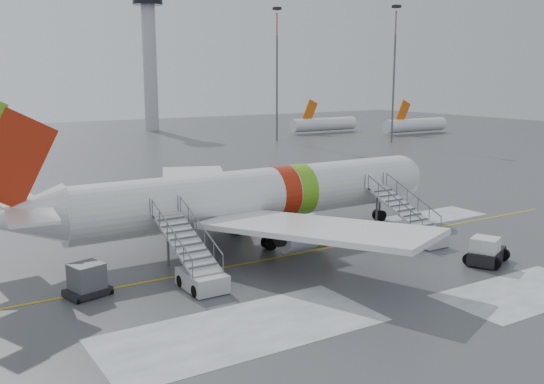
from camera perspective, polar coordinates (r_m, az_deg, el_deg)
ground at (r=40.99m, az=-2.39°, el=-6.24°), size 260.00×260.00×0.00m
airliner at (r=44.02m, az=-2.43°, el=-0.45°), size 35.03×32.97×11.18m
airstair_fwd at (r=45.81m, az=13.34°, el=-3.31°), size 2.05×7.70×3.48m
airstair_aft at (r=35.83m, az=-7.13°, el=-7.09°), size 2.05×7.70×3.48m
pushback_tug at (r=41.95m, az=19.51°, el=-5.32°), size 3.62×3.27×1.83m
uld_container at (r=35.48m, az=-17.01°, el=-8.01°), size 2.62×2.18×1.86m
control_tower at (r=138.33m, az=-11.49°, el=13.47°), size 6.40×6.40×30.00m
light_mast_far_ne at (r=113.99m, az=0.47°, el=11.80°), size 1.20×1.20×24.25m
light_mast_far_e at (r=112.78m, az=11.44°, el=11.60°), size 1.20×1.20×24.25m
distant_aircraft at (r=128.30m, az=7.75°, el=5.42°), size 35.00×18.00×8.00m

